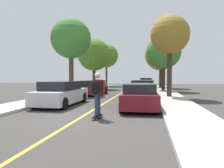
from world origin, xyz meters
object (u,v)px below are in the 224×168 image
at_px(parked_car_right_nearest, 140,97).
at_px(street_tree_left_nearest, 71,39).
at_px(street_tree_right_nearest, 170,35).
at_px(parked_car_right_far, 145,86).
at_px(parked_car_right_farthest, 146,83).
at_px(parked_car_right_near, 143,89).
at_px(skateboarder, 97,92).
at_px(street_tree_right_near, 164,52).
at_px(skateboard, 98,117).
at_px(street_tree_left_far, 106,56).
at_px(street_tree_right_far, 161,55).
at_px(street_tree_left_near, 94,55).
at_px(parked_car_left_nearest, 62,94).
at_px(parked_car_left_near, 93,88).

bearing_deg(parked_car_right_nearest, street_tree_left_nearest, 131.70).
bearing_deg(street_tree_right_nearest, street_tree_left_nearest, 169.86).
bearing_deg(parked_car_right_far, parked_car_right_nearest, -89.99).
xyz_separation_m(parked_car_right_far, parked_car_right_farthest, (0.00, 7.16, 0.07)).
xyz_separation_m(parked_car_right_near, parked_car_right_farthest, (-0.00, 13.95, -0.00)).
bearing_deg(skateboarder, street_tree_right_near, 77.29).
bearing_deg(skateboard, street_tree_left_far, 100.92).
height_order(parked_car_right_near, street_tree_right_near, street_tree_right_near).
relative_size(street_tree_left_nearest, street_tree_right_far, 1.01).
relative_size(street_tree_left_near, skateboard, 7.51).
distance_m(parked_car_right_near, street_tree_left_far, 18.85).
bearing_deg(parked_car_right_far, street_tree_right_far, 71.82).
bearing_deg(street_tree_left_near, street_tree_right_near, -15.67).
bearing_deg(street_tree_left_far, parked_car_right_near, -68.81).
bearing_deg(street_tree_right_far, skateboarder, -99.18).
bearing_deg(street_tree_right_near, street_tree_right_nearest, -90.00).
height_order(street_tree_right_near, street_tree_right_far, street_tree_right_far).
distance_m(parked_car_right_far, street_tree_right_near, 4.31).
bearing_deg(street_tree_left_near, skateboard, -74.50).
height_order(street_tree_right_far, skateboarder, street_tree_right_far).
distance_m(street_tree_left_near, street_tree_left_far, 8.02).
height_order(street_tree_left_near, street_tree_left_far, street_tree_left_far).
bearing_deg(skateboard, skateboarder, -96.29).
bearing_deg(street_tree_left_nearest, street_tree_left_near, 90.00).
bearing_deg(parked_car_right_far, skateboarder, -95.56).
xyz_separation_m(parked_car_left_nearest, skateboarder, (3.04, -3.45, 0.41)).
distance_m(street_tree_left_near, skateboard, 19.46).
bearing_deg(parked_car_left_nearest, skateboard, -48.29).
xyz_separation_m(parked_car_right_farthest, street_tree_left_nearest, (-6.62, -12.94, 4.44)).
relative_size(street_tree_right_nearest, street_tree_right_near, 1.01).
bearing_deg(skateboarder, street_tree_left_near, 105.46).
bearing_deg(parked_car_right_farthest, street_tree_left_nearest, -117.10).
bearing_deg(street_tree_right_nearest, parked_car_right_nearest, -108.93).
distance_m(parked_car_left_nearest, parked_car_left_near, 7.03).
relative_size(parked_car_right_near, street_tree_left_far, 0.64).
bearing_deg(street_tree_left_near, parked_car_right_nearest, -66.87).
height_order(street_tree_left_nearest, skateboard, street_tree_left_nearest).
distance_m(street_tree_right_far, skateboarder, 22.74).
bearing_deg(parked_car_right_nearest, street_tree_right_far, 84.05).
bearing_deg(parked_car_right_nearest, street_tree_left_far, 105.74).
height_order(parked_car_right_farthest, street_tree_right_nearest, street_tree_right_nearest).
bearing_deg(parked_car_right_nearest, street_tree_right_near, 81.22).
bearing_deg(street_tree_right_nearest, parked_car_right_farthest, 97.94).
xyz_separation_m(parked_car_right_farthest, street_tree_left_near, (-6.62, -4.87, 3.79)).
bearing_deg(street_tree_right_far, street_tree_left_near, -155.90).
relative_size(parked_car_left_near, skateboard, 5.48).
bearing_deg(street_tree_right_near, street_tree_left_far, 129.68).
height_order(parked_car_left_nearest, street_tree_right_nearest, street_tree_right_nearest).
xyz_separation_m(street_tree_left_far, skateboarder, (5.06, -26.30, -4.02)).
distance_m(parked_car_left_near, street_tree_right_nearest, 8.05).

